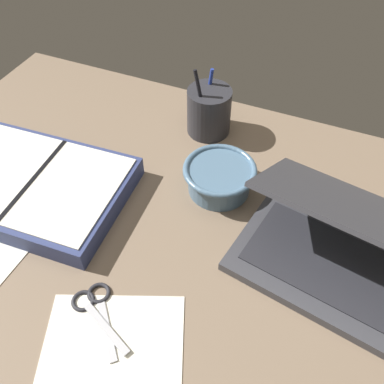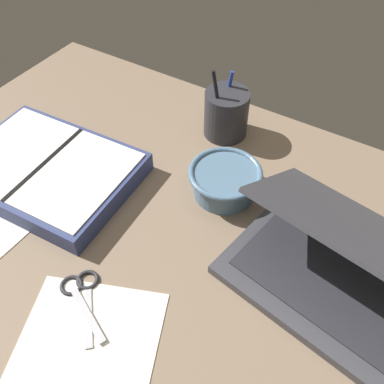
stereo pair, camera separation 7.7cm
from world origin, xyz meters
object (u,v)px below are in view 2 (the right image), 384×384
(planner, at_px, (48,171))
(scissors, at_px, (82,291))
(pen_cup, at_px, (226,113))
(laptop, at_px, (343,272))
(bowl, at_px, (225,180))

(planner, bearing_deg, scissors, -38.88)
(planner, xyz_separation_m, scissors, (0.23, -0.17, -0.02))
(pen_cup, height_order, planner, pen_cup)
(laptop, height_order, pen_cup, pen_cup)
(bowl, height_order, pen_cup, pen_cup)
(pen_cup, bearing_deg, laptop, -35.82)
(bowl, xyz_separation_m, planner, (-0.33, -0.16, -0.01))
(laptop, relative_size, planner, 1.10)
(bowl, bearing_deg, scissors, -106.20)
(laptop, distance_m, planner, 0.59)
(scissors, bearing_deg, planner, -179.33)
(scissors, bearing_deg, pen_cup, 125.58)
(bowl, relative_size, planner, 0.40)
(bowl, height_order, planner, bowl)
(laptop, distance_m, scissors, 0.43)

